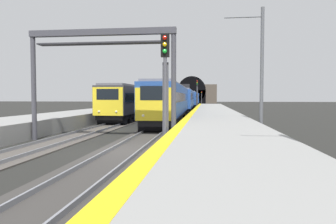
{
  "coord_description": "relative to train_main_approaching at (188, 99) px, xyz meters",
  "views": [
    {
      "loc": [
        -14.14,
        -3.68,
        2.54
      ],
      "look_at": [
        13.27,
        -0.29,
        1.23
      ],
      "focal_mm": 33.44,
      "sensor_mm": 36.0,
      "label": 1
    }
  ],
  "objects": [
    {
      "name": "track_main_line",
      "position": [
        -48.77,
        0.0,
        -2.15
      ],
      "size": [
        160.0,
        2.89,
        0.21
      ],
      "color": "#383533",
      "rests_on": "ground_plane"
    },
    {
      "name": "catenary_mast_far",
      "position": [
        -42.37,
        -7.11,
        2.05
      ],
      "size": [
        0.22,
        2.49,
        8.21
      ],
      "color": "#595B60",
      "rests_on": "ground_plane"
    },
    {
      "name": "train_adjacent_platform",
      "position": [
        -7.6,
        4.6,
        -0.02
      ],
      "size": [
        58.31,
        3.21,
        4.67
      ],
      "rotation": [
        0.0,
        0.0,
        3.12
      ],
      "color": "#333338",
      "rests_on": "ground_plane"
    },
    {
      "name": "tunnel_portal",
      "position": [
        65.23,
        2.3,
        1.68
      ],
      "size": [
        3.04,
        20.12,
        11.27
      ],
      "color": "#51473D",
      "rests_on": "ground_plane"
    },
    {
      "name": "ground_plane",
      "position": [
        -48.77,
        0.0,
        -2.19
      ],
      "size": [
        320.0,
        320.0,
        0.0
      ],
      "primitive_type": "plane",
      "color": "black"
    },
    {
      "name": "platform_right",
      "position": [
        -48.77,
        -4.4,
        -1.66
      ],
      "size": [
        112.0,
        4.71,
        1.06
      ],
      "primitive_type": "cube",
      "color": "gray",
      "rests_on": "ground_plane"
    },
    {
      "name": "overhead_signal_gantry",
      "position": [
        -45.54,
        2.3,
        2.69
      ],
      "size": [
        0.7,
        8.59,
        6.4
      ],
      "color": "#3F3F47",
      "rests_on": "ground_plane"
    },
    {
      "name": "railway_signal_mid",
      "position": [
        0.01,
        -1.79,
        1.37
      ],
      "size": [
        0.39,
        0.38,
        5.95
      ],
      "rotation": [
        0.0,
        0.0,
        3.14
      ],
      "color": "#38383D",
      "rests_on": "ground_plane"
    },
    {
      "name": "track_adjacent_line",
      "position": [
        -48.77,
        4.6,
        -2.15
      ],
      "size": [
        160.0,
        2.62,
        0.21
      ],
      "color": "#4C4742",
      "rests_on": "ground_plane"
    },
    {
      "name": "railway_signal_far",
      "position": [
        55.22,
        -1.79,
        0.59
      ],
      "size": [
        0.39,
        0.38,
        4.71
      ],
      "rotation": [
        0.0,
        0.0,
        3.14
      ],
      "color": "#38383D",
      "rests_on": "ground_plane"
    },
    {
      "name": "railway_signal_near",
      "position": [
        -48.7,
        -1.79,
        1.08
      ],
      "size": [
        0.39,
        0.38,
        5.41
      ],
      "rotation": [
        0.0,
        0.0,
        3.14
      ],
      "color": "#4C4C54",
      "rests_on": "ground_plane"
    },
    {
      "name": "platform_right_edge_strip",
      "position": [
        -48.77,
        -2.3,
        -1.13
      ],
      "size": [
        112.0,
        0.5,
        0.01
      ],
      "primitive_type": "cube",
      "color": "yellow",
      "rests_on": "platform_right"
    },
    {
      "name": "train_main_approaching",
      "position": [
        0.0,
        0.0,
        0.0
      ],
      "size": [
        84.61,
        3.11,
        4.71
      ],
      "rotation": [
        0.0,
        0.0,
        3.16
      ],
      "color": "#264C99",
      "rests_on": "ground_plane"
    }
  ]
}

